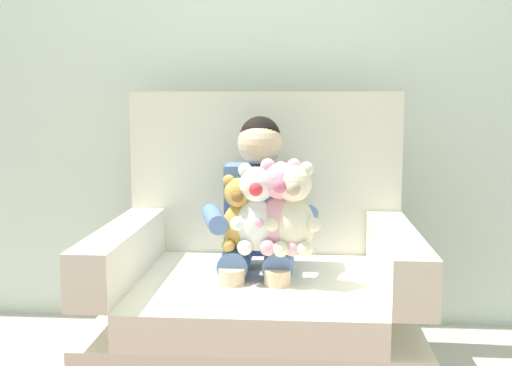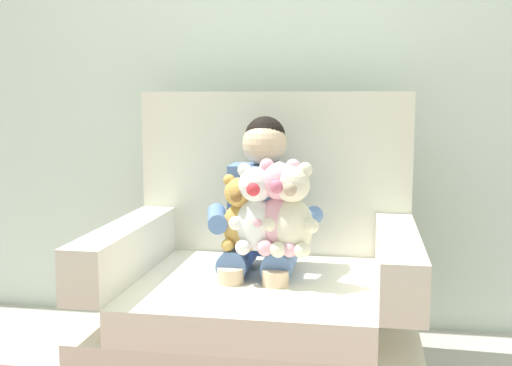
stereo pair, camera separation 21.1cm
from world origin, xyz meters
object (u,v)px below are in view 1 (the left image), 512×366
Objects in this scene: plush_pink at (281,209)px; plush_honey at (239,215)px; seated_child at (259,215)px; plush_white at (257,211)px; armchair at (260,294)px; plush_cream at (293,211)px.

plush_pink is 1.23× the size of plush_honey.
seated_child reaches higher than plush_white.
seated_child is 0.17m from plush_white.
armchair is at bearing 106.46° from plush_white.
armchair is 0.39m from plush_pink.
seated_child is 2.54× the size of plush_cream.
plush_pink reaches higher than plush_white.
plush_pink reaches higher than plush_honey.
plush_pink is 1.05× the size of plush_white.
seated_child is at bearing 110.56° from armchair.
armchair is 0.38m from plush_white.
plush_cream is (0.19, -0.04, 0.02)m from plush_honey.
armchair is 1.36× the size of seated_child.
plush_white is at bearing -85.92° from seated_child.
plush_white is at bearing -177.85° from plush_pink.
plush_honey is (-0.07, -0.12, 0.33)m from armchair.
armchair is 4.14× the size of plush_honey.
armchair is at bearing 47.02° from plush_honey.
armchair reaches higher than plush_pink.
plush_pink is at bearing 16.17° from plush_white.
armchair is 0.41m from plush_cream.
plush_honey is 0.08m from plush_white.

